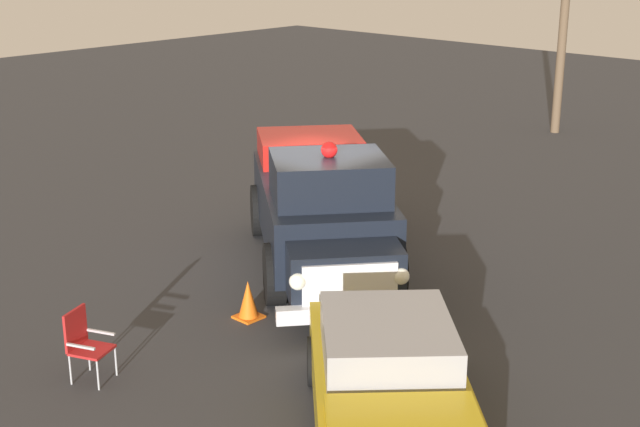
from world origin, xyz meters
name	(u,v)px	position (x,y,z in m)	size (l,w,h in m)	color
ground_plane	(312,267)	(0.00, 0.00, 0.00)	(60.00, 60.00, 0.00)	#333335
vintage_fire_truck	(322,205)	(-0.11, 0.13, 1.20)	(5.44, 5.99, 2.59)	black
classic_hot_rod	(390,387)	(3.60, 4.73, 0.75)	(4.38, 4.40, 1.46)	black
lawn_chair_near_truck	(354,183)	(-3.22, -1.79, 0.59)	(0.66, 0.66, 1.02)	#B7BABF
lawn_chair_by_car	(84,340)	(5.23, 0.65, 0.59)	(0.65, 0.65, 1.02)	#B7BABF
spectator_seated	(353,180)	(-3.10, -1.73, 0.70)	(0.64, 0.57, 1.29)	#383842
utility_pole	(565,3)	(-13.29, -2.43, 3.87)	(1.05, 1.48, 7.44)	brown
traffic_cone	(248,300)	(2.32, 0.80, 0.31)	(0.40, 0.40, 0.64)	orange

